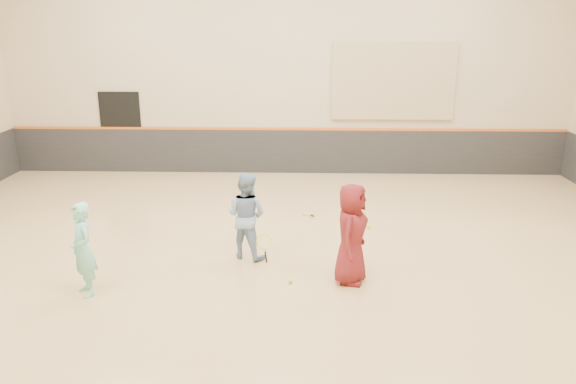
{
  "coord_description": "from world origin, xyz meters",
  "views": [
    {
      "loc": [
        0.49,
        -8.96,
        4.02
      ],
      "look_at": [
        0.21,
        0.4,
        1.15
      ],
      "focal_mm": 35.0,
      "sensor_mm": 36.0,
      "label": 1
    }
  ],
  "objects_px": {
    "instructor": "(246,215)",
    "spare_racket": "(308,212)",
    "girl": "(83,249)",
    "young_man": "(351,234)"
  },
  "relations": [
    {
      "from": "instructor",
      "to": "spare_racket",
      "type": "distance_m",
      "value": 2.64
    },
    {
      "from": "spare_racket",
      "to": "girl",
      "type": "bearing_deg",
      "value": -132.09
    },
    {
      "from": "girl",
      "to": "young_man",
      "type": "height_order",
      "value": "young_man"
    },
    {
      "from": "spare_racket",
      "to": "young_man",
      "type": "bearing_deg",
      "value": -78.64
    },
    {
      "from": "instructor",
      "to": "spare_racket",
      "type": "xyz_separation_m",
      "value": [
        1.1,
        2.29,
        -0.71
      ]
    },
    {
      "from": "young_man",
      "to": "spare_racket",
      "type": "relative_size",
      "value": 2.71
    },
    {
      "from": "young_man",
      "to": "spare_racket",
      "type": "bearing_deg",
      "value": 29.61
    },
    {
      "from": "young_man",
      "to": "spare_racket",
      "type": "height_order",
      "value": "young_man"
    },
    {
      "from": "instructor",
      "to": "young_man",
      "type": "distance_m",
      "value": 1.99
    },
    {
      "from": "instructor",
      "to": "girl",
      "type": "bearing_deg",
      "value": 57.16
    }
  ]
}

